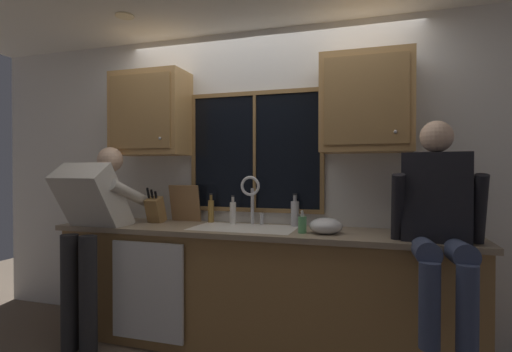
{
  "coord_description": "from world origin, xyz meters",
  "views": [
    {
      "loc": [
        0.89,
        -3.12,
        1.37
      ],
      "look_at": [
        0.02,
        -0.3,
        1.32
      ],
      "focal_mm": 27.04,
      "sensor_mm": 36.0,
      "label": 1
    }
  ],
  "objects_px": {
    "person_standing": "(92,222)",
    "bottle_tall_clear": "(295,213)",
    "knife_block": "(155,210)",
    "mixing_bowl": "(326,226)",
    "bottle_green_glass": "(211,211)",
    "soap_dispenser": "(302,224)",
    "cutting_board": "(185,203)",
    "bottle_amber_small": "(233,212)",
    "person_sitting_on_counter": "(439,214)"
  },
  "relations": [
    {
      "from": "person_standing",
      "to": "bottle_tall_clear",
      "type": "height_order",
      "value": "person_standing"
    },
    {
      "from": "knife_block",
      "to": "mixing_bowl",
      "type": "bearing_deg",
      "value": -5.31
    },
    {
      "from": "bottle_green_glass",
      "to": "bottle_tall_clear",
      "type": "height_order",
      "value": "bottle_tall_clear"
    },
    {
      "from": "bottle_green_glass",
      "to": "soap_dispenser",
      "type": "bearing_deg",
      "value": -20.47
    },
    {
      "from": "knife_block",
      "to": "cutting_board",
      "type": "distance_m",
      "value": 0.26
    },
    {
      "from": "soap_dispenser",
      "to": "bottle_amber_small",
      "type": "bearing_deg",
      "value": 156.99
    },
    {
      "from": "person_sitting_on_counter",
      "to": "cutting_board",
      "type": "bearing_deg",
      "value": 166.06
    },
    {
      "from": "cutting_board",
      "to": "knife_block",
      "type": "bearing_deg",
      "value": -143.11
    },
    {
      "from": "cutting_board",
      "to": "bottle_green_glass",
      "type": "xyz_separation_m",
      "value": [
        0.25,
        -0.0,
        -0.06
      ]
    },
    {
      "from": "bottle_green_glass",
      "to": "bottle_amber_small",
      "type": "relative_size",
      "value": 1.03
    },
    {
      "from": "knife_block",
      "to": "bottle_green_glass",
      "type": "relative_size",
      "value": 1.29
    },
    {
      "from": "person_sitting_on_counter",
      "to": "bottle_tall_clear",
      "type": "bearing_deg",
      "value": 154.08
    },
    {
      "from": "person_standing",
      "to": "knife_block",
      "type": "xyz_separation_m",
      "value": [
        0.33,
        0.38,
        0.07
      ]
    },
    {
      "from": "soap_dispenser",
      "to": "bottle_green_glass",
      "type": "bearing_deg",
      "value": 159.53
    },
    {
      "from": "cutting_board",
      "to": "bottle_amber_small",
      "type": "bearing_deg",
      "value": -6.43
    },
    {
      "from": "soap_dispenser",
      "to": "bottle_amber_small",
      "type": "relative_size",
      "value": 0.68
    },
    {
      "from": "person_standing",
      "to": "cutting_board",
      "type": "relative_size",
      "value": 4.82
    },
    {
      "from": "person_standing",
      "to": "knife_block",
      "type": "relative_size",
      "value": 4.86
    },
    {
      "from": "mixing_bowl",
      "to": "bottle_green_glass",
      "type": "bearing_deg",
      "value": 164.33
    },
    {
      "from": "bottle_green_glass",
      "to": "bottle_amber_small",
      "type": "xyz_separation_m",
      "value": [
        0.22,
        -0.05,
        -0.0
      ]
    },
    {
      "from": "cutting_board",
      "to": "soap_dispenser",
      "type": "xyz_separation_m",
      "value": [
        1.1,
        -0.32,
        -0.1
      ]
    },
    {
      "from": "mixing_bowl",
      "to": "person_sitting_on_counter",
      "type": "bearing_deg",
      "value": -15.9
    },
    {
      "from": "bottle_green_glass",
      "to": "person_sitting_on_counter",
      "type": "bearing_deg",
      "value": -15.77
    },
    {
      "from": "bottle_tall_clear",
      "to": "bottle_amber_small",
      "type": "relative_size",
      "value": 1.08
    },
    {
      "from": "bottle_amber_small",
      "to": "bottle_tall_clear",
      "type": "bearing_deg",
      "value": 4.68
    },
    {
      "from": "person_sitting_on_counter",
      "to": "mixing_bowl",
      "type": "height_order",
      "value": "person_sitting_on_counter"
    },
    {
      "from": "cutting_board",
      "to": "bottle_tall_clear",
      "type": "xyz_separation_m",
      "value": [
        0.98,
        -0.01,
        -0.05
      ]
    },
    {
      "from": "knife_block",
      "to": "mixing_bowl",
      "type": "relative_size",
      "value": 1.38
    },
    {
      "from": "person_sitting_on_counter",
      "to": "bottle_amber_small",
      "type": "relative_size",
      "value": 5.23
    },
    {
      "from": "mixing_bowl",
      "to": "soap_dispenser",
      "type": "relative_size",
      "value": 1.43
    },
    {
      "from": "bottle_amber_small",
      "to": "soap_dispenser",
      "type": "bearing_deg",
      "value": -23.01
    },
    {
      "from": "person_sitting_on_counter",
      "to": "bottle_tall_clear",
      "type": "distance_m",
      "value": 1.09
    },
    {
      "from": "person_sitting_on_counter",
      "to": "bottle_tall_clear",
      "type": "relative_size",
      "value": 4.82
    },
    {
      "from": "knife_block",
      "to": "bottle_green_glass",
      "type": "distance_m",
      "value": 0.47
    },
    {
      "from": "knife_block",
      "to": "bottle_tall_clear",
      "type": "height_order",
      "value": "knife_block"
    },
    {
      "from": "person_standing",
      "to": "soap_dispenser",
      "type": "relative_size",
      "value": 9.54
    },
    {
      "from": "knife_block",
      "to": "bottle_amber_small",
      "type": "relative_size",
      "value": 1.33
    },
    {
      "from": "mixing_bowl",
      "to": "person_standing",
      "type": "bearing_deg",
      "value": -172.23
    },
    {
      "from": "soap_dispenser",
      "to": "bottle_amber_small",
      "type": "distance_m",
      "value": 0.68
    },
    {
      "from": "soap_dispenser",
      "to": "knife_block",
      "type": "bearing_deg",
      "value": 172.6
    },
    {
      "from": "knife_block",
      "to": "bottle_tall_clear",
      "type": "distance_m",
      "value": 1.19
    },
    {
      "from": "knife_block",
      "to": "mixing_bowl",
      "type": "xyz_separation_m",
      "value": [
        1.46,
        -0.14,
        -0.06
      ]
    },
    {
      "from": "person_sitting_on_counter",
      "to": "knife_block",
      "type": "height_order",
      "value": "person_sitting_on_counter"
    },
    {
      "from": "person_sitting_on_counter",
      "to": "bottle_amber_small",
      "type": "height_order",
      "value": "person_sitting_on_counter"
    },
    {
      "from": "knife_block",
      "to": "person_standing",
      "type": "bearing_deg",
      "value": -131.21
    },
    {
      "from": "cutting_board",
      "to": "soap_dispenser",
      "type": "distance_m",
      "value": 1.15
    },
    {
      "from": "person_standing",
      "to": "soap_dispenser",
      "type": "distance_m",
      "value": 1.65
    },
    {
      "from": "knife_block",
      "to": "bottle_amber_small",
      "type": "xyz_separation_m",
      "value": [
        0.67,
        0.1,
        -0.01
      ]
    },
    {
      "from": "bottle_amber_small",
      "to": "person_sitting_on_counter",
      "type": "bearing_deg",
      "value": -16.21
    },
    {
      "from": "knife_block",
      "to": "soap_dispenser",
      "type": "distance_m",
      "value": 1.31
    }
  ]
}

